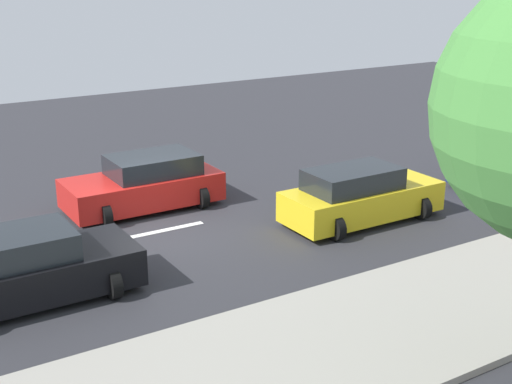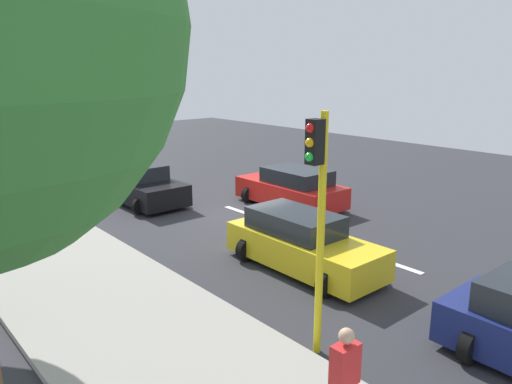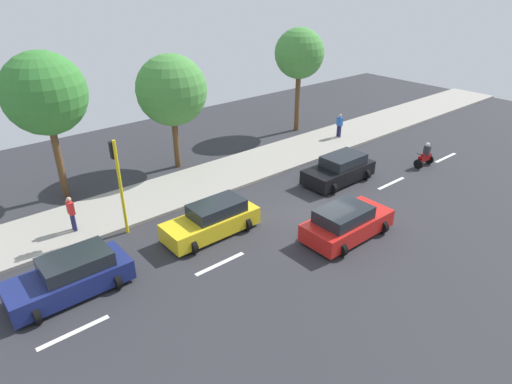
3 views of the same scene
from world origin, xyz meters
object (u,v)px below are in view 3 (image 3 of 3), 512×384
at_px(car_yellow_cab, 212,220).
at_px(street_tree_center, 299,54).
at_px(pedestrian_by_tree, 339,125).
at_px(car_dark_blue, 71,276).
at_px(pedestrian_near_signal, 71,213).
at_px(car_red, 346,223).
at_px(car_black, 339,170).
at_px(traffic_light_corner, 118,174).
at_px(street_tree_south, 172,91).
at_px(motorcycle, 425,156).
at_px(street_tree_north, 44,94).

distance_m(car_yellow_cab, street_tree_center, 16.43).
xyz_separation_m(car_yellow_cab, pedestrian_by_tree, (4.75, -14.33, 0.35)).
distance_m(car_yellow_cab, car_dark_blue, 6.36).
height_order(car_dark_blue, pedestrian_near_signal, pedestrian_near_signal).
distance_m(car_red, car_black, 5.96).
bearing_deg(car_red, street_tree_center, -36.18).
bearing_deg(car_dark_blue, street_tree_center, -67.54).
relative_size(pedestrian_by_tree, street_tree_center, 0.23).
relative_size(pedestrian_near_signal, traffic_light_corner, 0.38).
xyz_separation_m(pedestrian_by_tree, street_tree_south, (3.06, 11.50, 3.66)).
distance_m(traffic_light_corner, street_tree_south, 7.92).
bearing_deg(motorcycle, street_tree_south, 50.22).
xyz_separation_m(motorcycle, street_tree_center, (10.07, 1.13, 4.97)).
distance_m(motorcycle, street_tree_south, 15.77).
bearing_deg(car_red, car_dark_blue, 69.64).
distance_m(street_tree_center, street_tree_north, 17.25).
relative_size(pedestrian_by_tree, street_tree_north, 0.22).
height_order(car_dark_blue, street_tree_north, street_tree_north).
relative_size(car_red, car_dark_blue, 0.99).
bearing_deg(street_tree_north, traffic_light_corner, -170.91).
height_order(traffic_light_corner, street_tree_south, street_tree_south).
bearing_deg(car_black, car_red, 133.30).
bearing_deg(street_tree_north, street_tree_center, -90.32).
height_order(car_yellow_cab, car_dark_blue, same).
distance_m(car_dark_blue, pedestrian_by_tree, 21.24).
distance_m(car_yellow_cab, pedestrian_near_signal, 6.37).
bearing_deg(street_tree_south, pedestrian_near_signal, 115.67).
distance_m(car_dark_blue, motorcycle, 20.98).
bearing_deg(street_tree_north, pedestrian_by_tree, -100.84).
relative_size(motorcycle, traffic_light_corner, 0.34).
height_order(street_tree_north, street_tree_south, street_tree_north).
relative_size(car_dark_blue, motorcycle, 2.85).
bearing_deg(pedestrian_by_tree, street_tree_center, 15.32).
bearing_deg(car_dark_blue, street_tree_north, -16.90).
bearing_deg(motorcycle, pedestrian_by_tree, 1.73).
height_order(car_dark_blue, motorcycle, motorcycle).
relative_size(car_dark_blue, street_tree_south, 0.64).
bearing_deg(car_red, motorcycle, -78.03).
height_order(car_red, traffic_light_corner, traffic_light_corner).
xyz_separation_m(pedestrian_by_tree, street_tree_north, (3.48, 18.18, 4.45)).
relative_size(car_black, street_tree_north, 0.57).
height_order(traffic_light_corner, street_tree_center, street_tree_center).
xyz_separation_m(car_red, car_yellow_cab, (4.06, 4.48, -0.00)).
distance_m(car_dark_blue, street_tree_center, 21.94).
height_order(car_yellow_cab, motorcycle, motorcycle).
relative_size(traffic_light_corner, street_tree_center, 0.61).
bearing_deg(street_tree_center, traffic_light_corner, 108.32).
bearing_deg(car_dark_blue, pedestrian_by_tree, -76.98).
relative_size(car_dark_blue, street_tree_center, 0.59).
bearing_deg(street_tree_center, motorcycle, -173.60).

